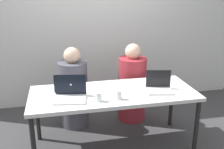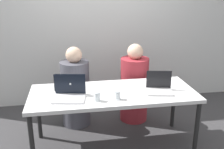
# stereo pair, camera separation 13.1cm
# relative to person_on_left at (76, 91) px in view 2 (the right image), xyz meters

# --- Properties ---
(ground_plane) EXTENTS (12.00, 12.00, 0.00)m
(ground_plane) POSITION_rel_person_on_left_xyz_m (0.41, -0.63, -0.49)
(ground_plane) COLOR #39383A
(back_wall) EXTENTS (4.83, 0.10, 2.67)m
(back_wall) POSITION_rel_person_on_left_xyz_m (0.41, 0.78, 0.85)
(back_wall) COLOR silver
(back_wall) RESTS_ON ground
(desk) EXTENTS (1.86, 0.77, 0.70)m
(desk) POSITION_rel_person_on_left_xyz_m (0.41, -0.63, 0.16)
(desk) COLOR silver
(desk) RESTS_ON ground
(person_on_left) EXTENTS (0.48, 0.48, 1.10)m
(person_on_left) POSITION_rel_person_on_left_xyz_m (0.00, 0.00, 0.00)
(person_on_left) COLOR #4A4A54
(person_on_left) RESTS_ON ground
(person_on_right) EXTENTS (0.45, 0.45, 1.11)m
(person_on_right) POSITION_rel_person_on_left_xyz_m (0.82, -0.00, 0.00)
(person_on_right) COLOR maroon
(person_on_right) RESTS_ON ground
(laptop_back_left) EXTENTS (0.33, 0.28, 0.22)m
(laptop_back_left) POSITION_rel_person_on_left_xyz_m (-0.08, -0.52, 0.26)
(laptop_back_left) COLOR silver
(laptop_back_left) RESTS_ON desk
(laptop_front_right) EXTENTS (0.32, 0.28, 0.22)m
(laptop_front_right) POSITION_rel_person_on_left_xyz_m (0.92, -0.70, 0.27)
(laptop_front_right) COLOR silver
(laptop_front_right) RESTS_ON desk
(laptop_front_left) EXTENTS (0.37, 0.30, 0.24)m
(laptop_front_left) POSITION_rel_person_on_left_xyz_m (-0.08, -0.73, 0.27)
(laptop_front_left) COLOR silver
(laptop_front_left) RESTS_ON desk
(water_glass_center) EXTENTS (0.06, 0.06, 0.09)m
(water_glass_center) POSITION_rel_person_on_left_xyz_m (0.42, -0.85, 0.26)
(water_glass_center) COLOR white
(water_glass_center) RESTS_ON desk
(water_glass_left) EXTENTS (0.07, 0.07, 0.10)m
(water_glass_left) POSITION_rel_person_on_left_xyz_m (0.20, -0.85, 0.26)
(water_glass_left) COLOR white
(water_glass_left) RESTS_ON desk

